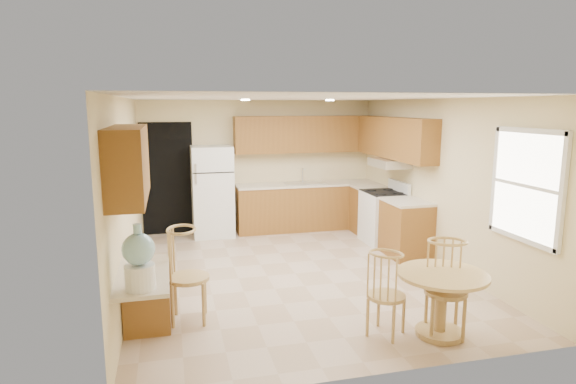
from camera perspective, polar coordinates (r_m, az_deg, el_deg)
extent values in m
plane|color=tan|center=(7.06, 0.85, -9.63)|extent=(5.50, 5.50, 0.00)
cube|color=white|center=(6.64, 0.91, 11.10)|extent=(4.50, 5.50, 0.02)
cube|color=beige|center=(9.40, -3.42, 3.18)|extent=(4.50, 0.02, 2.50)
cube|color=beige|center=(4.20, 10.55, -5.78)|extent=(4.50, 0.02, 2.50)
cube|color=beige|center=(6.55, -18.53, -0.42)|extent=(0.02, 5.50, 2.50)
cube|color=beige|center=(7.63, 17.45, 1.09)|extent=(0.02, 5.50, 2.50)
cube|color=black|center=(9.25, -14.10, 1.53)|extent=(0.90, 0.02, 2.10)
cube|color=brown|center=(9.44, 2.20, -1.79)|extent=(2.75, 0.60, 0.87)
cube|color=beige|center=(9.36, 2.22, 0.93)|extent=(2.75, 0.63, 0.04)
cube|color=brown|center=(9.26, 9.64, -2.18)|extent=(0.60, 0.59, 0.87)
cube|color=beige|center=(9.17, 9.72, 0.60)|extent=(0.63, 0.59, 0.04)
cube|color=brown|center=(7.98, 13.81, -4.32)|extent=(0.60, 0.80, 0.87)
cube|color=beige|center=(7.88, 13.95, -1.12)|extent=(0.63, 0.80, 0.04)
cube|color=brown|center=(9.38, 2.03, 6.86)|extent=(2.75, 0.33, 0.70)
cube|color=brown|center=(8.54, 12.49, 6.29)|extent=(0.33, 2.42, 0.70)
cube|color=brown|center=(4.87, -18.41, 3.24)|extent=(0.33, 1.40, 0.70)
cube|color=silver|center=(9.35, 2.07, 1.06)|extent=(0.78, 0.44, 0.01)
cube|color=silver|center=(8.51, 11.96, 3.39)|extent=(0.50, 0.76, 0.14)
cube|color=brown|center=(5.50, -16.41, -11.96)|extent=(0.48, 0.42, 0.72)
cube|color=beige|center=(5.01, -16.80, -9.43)|extent=(0.50, 1.20, 0.04)
cube|color=white|center=(6.09, 26.44, 0.68)|extent=(0.05, 1.00, 1.20)
cube|color=white|center=(6.03, 26.83, 6.49)|extent=(0.05, 1.10, 0.06)
cube|color=white|center=(6.21, 25.91, -4.98)|extent=(0.05, 1.10, 0.06)
cube|color=white|center=(5.70, 29.78, -0.20)|extent=(0.05, 0.06, 1.28)
cube|color=white|center=(6.50, 23.37, 1.43)|extent=(0.05, 0.06, 1.28)
cylinder|color=white|center=(7.72, -5.08, 10.82)|extent=(0.14, 0.14, 0.02)
cylinder|color=white|center=(8.05, 4.99, 10.80)|extent=(0.14, 0.14, 0.02)
cube|color=white|center=(8.99, -8.94, 0.08)|extent=(0.74, 0.69, 1.67)
cube|color=black|center=(8.58, -8.81, 2.27)|extent=(0.72, 0.01, 0.02)
cube|color=silver|center=(8.57, -10.84, 1.53)|extent=(0.03, 0.03, 0.18)
cube|color=silver|center=(8.54, -10.88, 2.83)|extent=(0.03, 0.03, 0.14)
cube|color=white|center=(8.64, 11.24, -3.01)|extent=(0.65, 0.76, 0.90)
cube|color=black|center=(8.55, 11.35, -0.04)|extent=(0.64, 0.75, 0.02)
cube|color=white|center=(8.66, 13.05, 0.66)|extent=(0.06, 0.76, 0.18)
cylinder|color=tan|center=(5.54, 17.47, -15.60)|extent=(0.50, 0.50, 0.05)
cylinder|color=tan|center=(5.42, 17.65, -12.65)|extent=(0.13, 0.13, 0.62)
cylinder|color=tan|center=(5.30, 17.85, -9.29)|extent=(0.93, 0.93, 0.04)
cylinder|color=tan|center=(5.25, 11.59, -12.00)|extent=(0.40, 0.40, 0.04)
cylinder|color=tan|center=(5.40, 9.43, -13.77)|extent=(0.03, 0.03, 0.43)
cylinder|color=tan|center=(5.51, 12.23, -13.35)|extent=(0.03, 0.03, 0.43)
cylinder|color=tan|center=(5.16, 10.72, -14.97)|extent=(0.03, 0.03, 0.43)
cylinder|color=tan|center=(5.28, 13.63, -14.50)|extent=(0.03, 0.03, 0.43)
cylinder|color=tan|center=(5.39, 18.19, -11.18)|extent=(0.45, 0.45, 0.04)
cylinder|color=tan|center=(5.53, 15.72, -13.17)|extent=(0.04, 0.04, 0.48)
cylinder|color=tan|center=(5.68, 18.58, -12.66)|extent=(0.04, 0.04, 0.48)
cylinder|color=tan|center=(5.28, 17.47, -14.42)|extent=(0.04, 0.04, 0.48)
cylinder|color=tan|center=(5.44, 20.42, -13.83)|extent=(0.04, 0.04, 0.48)
cylinder|color=tan|center=(5.56, -11.72, -9.94)|extent=(0.47, 0.47, 0.04)
cylinder|color=tan|center=(5.80, -13.39, -11.79)|extent=(0.04, 0.04, 0.50)
cylinder|color=tan|center=(5.81, -10.02, -11.63)|extent=(0.04, 0.04, 0.50)
cylinder|color=tan|center=(5.49, -13.34, -13.08)|extent=(0.04, 0.04, 0.50)
cylinder|color=tan|center=(5.50, -9.76, -12.91)|extent=(0.04, 0.04, 0.50)
cylinder|color=white|center=(4.57, -17.13, -9.59)|extent=(0.27, 0.27, 0.23)
sphere|color=#8EC6DB|center=(4.49, -17.30, -6.48)|extent=(0.29, 0.29, 0.29)
cylinder|color=#8EC6DB|center=(4.44, -17.43, -4.17)|extent=(0.07, 0.07, 0.08)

